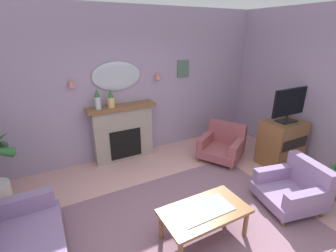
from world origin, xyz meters
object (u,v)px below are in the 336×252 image
(fireplace, at_px, (123,133))
(wall_sconce_left, at_px, (71,83))
(coffee_table, at_px, (204,213))
(tv_flatscreen, at_px, (290,104))
(armchair_by_coffee_table, at_px, (294,188))
(mantel_vase_right, at_px, (97,99))
(framed_picture, at_px, (183,69))
(wall_sconce_right, at_px, (158,76))
(tv_cabinet, at_px, (281,143))
(wall_mirror, at_px, (117,76))
(mantel_vase_left, at_px, (111,99))
(armchair_in_corner, at_px, (222,144))

(fireplace, distance_m, wall_sconce_left, 1.38)
(coffee_table, xyz_separation_m, tv_flatscreen, (2.51, 0.84, 0.86))
(armchair_by_coffee_table, bearing_deg, mantel_vase_right, 130.42)
(coffee_table, bearing_deg, framed_picture, 64.23)
(wall_sconce_right, xyz_separation_m, coffee_table, (-0.65, -2.64, -1.28))
(wall_sconce_left, distance_m, tv_cabinet, 4.15)
(wall_mirror, relative_size, armchair_by_coffee_table, 0.99)
(fireplace, relative_size, wall_sconce_left, 9.71)
(tv_flatscreen, bearing_deg, wall_sconce_left, 153.21)
(mantel_vase_left, bearing_deg, wall_sconce_left, 169.54)
(fireplace, relative_size, coffee_table, 1.24)
(mantel_vase_left, bearing_deg, wall_sconce_right, 6.52)
(armchair_by_coffee_table, bearing_deg, mantel_vase_left, 127.11)
(armchair_by_coffee_table, bearing_deg, framed_picture, 95.90)
(wall_sconce_left, xyz_separation_m, framed_picture, (2.35, 0.06, 0.09))
(fireplace, height_order, wall_sconce_right, wall_sconce_right)
(fireplace, height_order, mantel_vase_right, mantel_vase_right)
(wall_sconce_left, height_order, armchair_in_corner, wall_sconce_left)
(fireplace, distance_m, wall_mirror, 1.15)
(armchair_by_coffee_table, bearing_deg, wall_sconce_left, 133.83)
(mantel_vase_left, bearing_deg, wall_mirror, 40.36)
(mantel_vase_right, height_order, tv_cabinet, mantel_vase_right)
(coffee_table, height_order, armchair_in_corner, armchair_in_corner)
(wall_mirror, distance_m, armchair_by_coffee_table, 3.61)
(mantel_vase_left, distance_m, wall_mirror, 0.48)
(wall_sconce_left, xyz_separation_m, tv_flatscreen, (3.56, -1.80, -0.41))
(framed_picture, distance_m, coffee_table, 3.29)
(mantel_vase_left, height_order, armchair_by_coffee_table, mantel_vase_left)
(mantel_vase_right, relative_size, tv_cabinet, 0.43)
(wall_sconce_left, xyz_separation_m, tv_cabinet, (3.56, -1.77, -1.21))
(armchair_in_corner, xyz_separation_m, tv_flatscreen, (0.87, -0.75, 0.94))
(mantel_vase_right, xyz_separation_m, wall_sconce_right, (1.30, 0.12, 0.31))
(coffee_table, bearing_deg, mantel_vase_right, 104.44)
(wall_sconce_left, height_order, framed_picture, framed_picture)
(wall_mirror, relative_size, wall_sconce_left, 6.86)
(wall_sconce_left, bearing_deg, wall_sconce_right, 0.00)
(mantel_vase_left, relative_size, tv_flatscreen, 0.42)
(armchair_in_corner, relative_size, tv_flatscreen, 1.33)
(armchair_in_corner, bearing_deg, framed_picture, 106.98)
(wall_sconce_left, relative_size, wall_sconce_right, 1.00)
(mantel_vase_right, distance_m, coffee_table, 2.77)
(framed_picture, bearing_deg, fireplace, -174.23)
(fireplace, xyz_separation_m, tv_cabinet, (2.71, -1.68, -0.12))
(framed_picture, bearing_deg, mantel_vase_left, -173.96)
(wall_mirror, height_order, armchair_by_coffee_table, wall_mirror)
(mantel_vase_left, distance_m, wall_sconce_right, 1.11)
(coffee_table, distance_m, armchair_by_coffee_table, 1.60)
(wall_sconce_left, bearing_deg, mantel_vase_right, -16.70)
(wall_mirror, relative_size, wall_sconce_right, 6.86)
(armchair_in_corner, xyz_separation_m, armchair_by_coffee_table, (-0.05, -1.71, 0.00))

